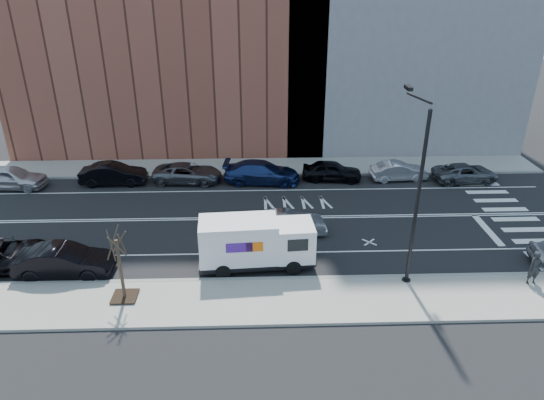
{
  "coord_description": "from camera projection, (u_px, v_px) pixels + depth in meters",
  "views": [
    {
      "loc": [
        -0.51,
        -27.72,
        14.44
      ],
      "look_at": [
        0.37,
        -0.28,
        1.4
      ],
      "focal_mm": 32.0,
      "sensor_mm": 36.0,
      "label": 1
    }
  ],
  "objects": [
    {
      "name": "near_parked_rear_a",
      "position": [
        64.0,
        261.0,
        25.09
      ],
      "size": [
        4.97,
        1.76,
        1.63
      ],
      "primitive_type": "imported",
      "rotation": [
        0.0,
        0.0,
        1.56
      ],
      "color": "black",
      "rests_on": "ground"
    },
    {
      "name": "far_parked_e",
      "position": [
        332.0,
        171.0,
        36.56
      ],
      "size": [
        4.62,
        2.31,
        1.51
      ],
      "primitive_type": "imported",
      "rotation": [
        0.0,
        0.0,
        1.45
      ],
      "color": "black",
      "rests_on": "ground"
    },
    {
      "name": "curb_near",
      "position": [
        269.0,
        279.0,
        24.88
      ],
      "size": [
        44.0,
        0.25,
        0.17
      ],
      "primitive_type": "cube",
      "color": "gray",
      "rests_on": "ground"
    },
    {
      "name": "far_parked_c",
      "position": [
        188.0,
        173.0,
        36.27
      ],
      "size": [
        5.23,
        2.7,
        1.41
      ],
      "primitive_type": "imported",
      "rotation": [
        0.0,
        0.0,
        1.5
      ],
      "color": "#56585E",
      "rests_on": "ground"
    },
    {
      "name": "crosswalk",
      "position": [
        510.0,
        214.0,
        31.71
      ],
      "size": [
        3.0,
        14.0,
        0.01
      ],
      "primitive_type": null,
      "color": "white",
      "rests_on": "ground"
    },
    {
      "name": "curb_far",
      "position": [
        264.0,
        175.0,
        37.52
      ],
      "size": [
        44.0,
        0.25,
        0.17
      ],
      "primitive_type": "cube",
      "color": "gray",
      "rests_on": "ground"
    },
    {
      "name": "far_parked_f",
      "position": [
        398.0,
        171.0,
        36.66
      ],
      "size": [
        4.34,
        1.83,
        1.39
      ],
      "primitive_type": "imported",
      "rotation": [
        0.0,
        0.0,
        1.66
      ],
      "color": "#B9B9BE",
      "rests_on": "ground"
    },
    {
      "name": "road_markings",
      "position": [
        266.0,
        218.0,
        31.24
      ],
      "size": [
        40.0,
        8.6,
        0.01
      ],
      "primitive_type": null,
      "color": "white",
      "rests_on": "ground"
    },
    {
      "name": "sidewalk_near",
      "position": [
        270.0,
        301.0,
        23.26
      ],
      "size": [
        44.0,
        3.6,
        0.15
      ],
      "primitive_type": "cube",
      "color": "gray",
      "rests_on": "ground"
    },
    {
      "name": "far_parked_b",
      "position": [
        113.0,
        174.0,
        35.88
      ],
      "size": [
        4.84,
        1.77,
        1.58
      ],
      "primitive_type": "imported",
      "rotation": [
        0.0,
        0.0,
        1.59
      ],
      "color": "black",
      "rests_on": "ground"
    },
    {
      "name": "far_parked_a",
      "position": [
        11.0,
        177.0,
        35.18
      ],
      "size": [
        5.1,
        2.47,
        1.68
      ],
      "primitive_type": "imported",
      "rotation": [
        0.0,
        0.0,
        1.47
      ],
      "color": "silver",
      "rests_on": "ground"
    },
    {
      "name": "near_parked_rear_b",
      "position": [
        0.0,
        255.0,
        25.67
      ],
      "size": [
        5.78,
        3.09,
        1.54
      ],
      "primitive_type": "imported",
      "rotation": [
        0.0,
        0.0,
        1.67
      ],
      "color": "black",
      "rests_on": "ground"
    },
    {
      "name": "ground",
      "position": [
        266.0,
        218.0,
        31.24
      ],
      "size": [
        120.0,
        120.0,
        0.0
      ],
      "primitive_type": "plane",
      "color": "black",
      "rests_on": "ground"
    },
    {
      "name": "far_parked_g",
      "position": [
        465.0,
        173.0,
        36.4
      ],
      "size": [
        4.92,
        2.52,
        1.33
      ],
      "primitive_type": "imported",
      "rotation": [
        0.0,
        0.0,
        1.64
      ],
      "color": "#55595E",
      "rests_on": "ground"
    },
    {
      "name": "far_parked_d",
      "position": [
        262.0,
        172.0,
        36.12
      ],
      "size": [
        5.83,
        2.8,
        1.64
      ],
      "primitive_type": "imported",
      "rotation": [
        0.0,
        0.0,
        1.48
      ],
      "color": "navy",
      "rests_on": "ground"
    },
    {
      "name": "driving_sedan",
      "position": [
        289.0,
        224.0,
        28.94
      ],
      "size": [
        4.61,
        1.98,
        1.48
      ],
      "primitive_type": "imported",
      "rotation": [
        0.0,
        0.0,
        1.67
      ],
      "color": "#A7A8AC",
      "rests_on": "ground"
    },
    {
      "name": "street_tree",
      "position": [
        121.0,
        275.0,
        22.83
      ],
      "size": [
        1.2,
        1.2,
        3.75
      ],
      "color": "black",
      "rests_on": "ground"
    },
    {
      "name": "streetlight",
      "position": [
        416.0,
        188.0,
        23.02
      ],
      "size": [
        0.44,
        4.02,
        9.34
      ],
      "color": "black",
      "rests_on": "ground"
    },
    {
      "name": "pedestrian",
      "position": [
        535.0,
        268.0,
        24.08
      ],
      "size": [
        0.69,
        0.48,
        1.81
      ],
      "primitive_type": "imported",
      "rotation": [
        0.0,
        0.0,
        0.08
      ],
      "color": "black",
      "rests_on": "sidewalk_near"
    },
    {
      "name": "bldg_brick",
      "position": [
        166.0,
        16.0,
        40.37
      ],
      "size": [
        26.0,
        10.0,
        22.0
      ],
      "primitive_type": "cube",
      "color": "brown",
      "rests_on": "ground"
    },
    {
      "name": "sidewalk_far",
      "position": [
        264.0,
        167.0,
        39.15
      ],
      "size": [
        44.0,
        3.6,
        0.15
      ],
      "primitive_type": "cube",
      "color": "gray",
      "rests_on": "ground"
    },
    {
      "name": "fedex_van",
      "position": [
        255.0,
        242.0,
        25.54
      ],
      "size": [
        6.24,
        2.5,
        2.79
      ],
      "rotation": [
        0.0,
        0.0,
        0.07
      ],
      "color": "black",
      "rests_on": "ground"
    }
  ]
}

